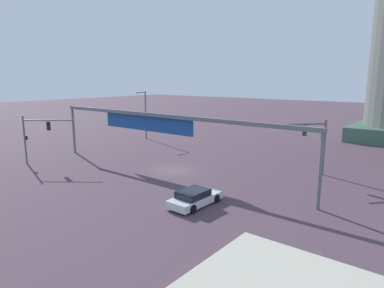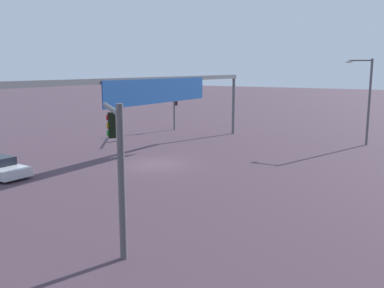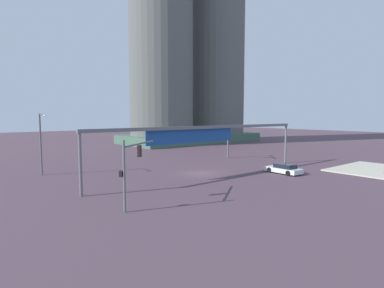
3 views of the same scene
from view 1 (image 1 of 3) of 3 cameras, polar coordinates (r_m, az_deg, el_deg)
name	(u,v)px [view 1 (image 1 of 3)]	position (r m, az deg, el deg)	size (l,w,h in m)	color
ground_plane	(174,170)	(35.00, -3.04, -4.31)	(239.37, 239.37, 0.00)	#4E3B46
traffic_signal_near_corner	(316,139)	(34.28, 20.20, 0.78)	(2.90, 3.34, 5.37)	#5E5D62
traffic_signal_opposite_side	(36,132)	(40.33, -24.77, 1.91)	(4.89, 3.52, 5.32)	#596160
streetlamp_curved_arm	(145,112)	(52.39, -8.00, 5.44)	(0.39, 2.25, 7.31)	#595A5E
overhead_sign_gantry	(157,122)	(33.27, -5.86, 3.78)	(30.86, 0.43, 5.89)	slate
sedan_car_approaching	(195,198)	(25.25, 0.48, -9.03)	(2.09, 4.51, 1.21)	silver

